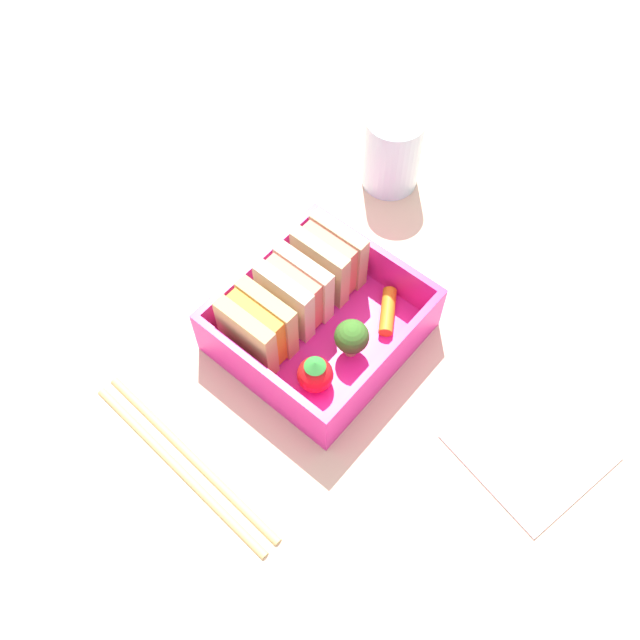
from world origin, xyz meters
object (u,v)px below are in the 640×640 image
(sandwich_center, at_px, (329,259))
(chopstick_pair, at_px, (184,461))
(drinking_glass, at_px, (392,152))
(folded_napkin, at_px, (530,447))
(strawberry_far_left, at_px, (315,374))
(sandwich_left, at_px, (257,328))
(broccoli_floret, at_px, (353,335))
(carrot_stick_far_left, at_px, (388,311))
(sandwich_center_left, at_px, (294,292))

(sandwich_center, height_order, chopstick_pair, sandwich_center)
(drinking_glass, height_order, folded_napkin, drinking_glass)
(strawberry_far_left, bearing_deg, sandwich_left, 93.82)
(broccoli_floret, relative_size, chopstick_pair, 0.20)
(sandwich_left, bearing_deg, drinking_glass, 9.03)
(sandwich_left, bearing_deg, folded_napkin, -71.19)
(strawberry_far_left, bearing_deg, drinking_glass, 22.87)
(sandwich_center, distance_m, chopstick_pair, 0.20)
(strawberry_far_left, height_order, drinking_glass, drinking_glass)
(broccoli_floret, bearing_deg, folded_napkin, -80.10)
(sandwich_center, bearing_deg, chopstick_pair, -173.90)
(carrot_stick_far_left, bearing_deg, broccoli_floret, 178.29)
(chopstick_pair, height_order, folded_napkin, chopstick_pair)
(strawberry_far_left, bearing_deg, broccoli_floret, -4.79)
(sandwich_left, height_order, folded_napkin, sandwich_left)
(sandwich_center, xyz_separation_m, carrot_stick_far_left, (0.00, -0.06, -0.02))
(sandwich_center, xyz_separation_m, broccoli_floret, (-0.04, -0.06, -0.01))
(broccoli_floret, relative_size, drinking_glass, 0.50)
(strawberry_far_left, distance_m, broccoli_floret, 0.04)
(sandwich_center_left, height_order, sandwich_center, same)
(strawberry_far_left, height_order, carrot_stick_far_left, strawberry_far_left)
(sandwich_center, bearing_deg, broccoli_floret, -124.72)
(sandwich_left, relative_size, sandwich_center, 1.00)
(sandwich_left, xyz_separation_m, folded_napkin, (0.07, -0.22, -0.04))
(chopstick_pair, bearing_deg, broccoli_floret, -14.23)
(sandwich_left, height_order, sandwich_center, same)
(broccoli_floret, height_order, chopstick_pair, broccoli_floret)
(carrot_stick_far_left, bearing_deg, folded_napkin, -96.60)
(sandwich_center, relative_size, folded_napkin, 0.58)
(chopstick_pair, xyz_separation_m, folded_napkin, (0.18, -0.20, -0.00))
(sandwich_center, relative_size, drinking_glass, 0.75)
(sandwich_left, xyz_separation_m, broccoli_floret, (0.05, -0.06, -0.01))
(sandwich_center_left, xyz_separation_m, chopstick_pair, (-0.15, -0.02, -0.04))
(folded_napkin, bearing_deg, sandwich_center_left, 97.78)
(carrot_stick_far_left, relative_size, chopstick_pair, 0.22)
(sandwich_center, height_order, broccoli_floret, sandwich_center)
(broccoli_floret, bearing_deg, sandwich_center_left, 92.21)
(folded_napkin, bearing_deg, strawberry_far_left, 113.66)
(sandwich_center_left, distance_m, drinking_glass, 0.18)
(sandwich_center_left, distance_m, chopstick_pair, 0.16)
(strawberry_far_left, xyz_separation_m, broccoli_floret, (0.04, -0.00, 0.01))
(broccoli_floret, height_order, drinking_glass, drinking_glass)
(sandwich_center, xyz_separation_m, chopstick_pair, (-0.20, -0.02, -0.04))
(broccoli_floret, relative_size, folded_napkin, 0.38)
(drinking_glass, bearing_deg, strawberry_far_left, -157.13)
(sandwich_center, bearing_deg, sandwich_left, 180.00)
(chopstick_pair, bearing_deg, sandwich_center, 6.10)
(folded_napkin, bearing_deg, broccoli_floret, 99.90)
(chopstick_pair, xyz_separation_m, drinking_glass, (0.33, 0.06, 0.04))
(strawberry_far_left, relative_size, drinking_glass, 0.45)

